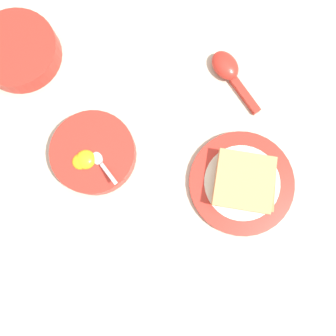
{
  "coord_description": "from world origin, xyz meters",
  "views": [
    {
      "loc": [
        0.22,
        -0.1,
        0.65
      ],
      "look_at": [
        0.14,
        -0.06,
        0.02
      ],
      "focal_mm": 35.0,
      "sensor_mm": 36.0,
      "label": 1
    }
  ],
  "objects": [
    {
      "name": "soup_spoon",
      "position": [
        0.01,
        0.14,
        0.01
      ],
      "size": [
        0.15,
        0.06,
        0.03
      ],
      "color": "red",
      "rests_on": "ground_plane"
    },
    {
      "name": "toast_sandwich",
      "position": [
        0.23,
        0.06,
        0.03
      ],
      "size": [
        0.15,
        0.15,
        0.03
      ],
      "color": "tan",
      "rests_on": "toast_plate"
    },
    {
      "name": "toast_plate",
      "position": [
        0.23,
        0.06,
        0.01
      ],
      "size": [
        0.21,
        0.21,
        0.02
      ],
      "color": "red",
      "rests_on": "ground_plane"
    },
    {
      "name": "ground_plane",
      "position": [
        0.0,
        0.0,
        0.0
      ],
      "size": [
        3.0,
        3.0,
        0.0
      ],
      "primitive_type": "plane",
      "color": "beige"
    },
    {
      "name": "egg_bowl",
      "position": [
        0.05,
        -0.18,
        0.02
      ],
      "size": [
        0.16,
        0.16,
        0.07
      ],
      "color": "red",
      "rests_on": "ground_plane"
    },
    {
      "name": "congee_bowl",
      "position": [
        -0.21,
        -0.23,
        0.02
      ],
      "size": [
        0.17,
        0.17,
        0.04
      ],
      "color": "red",
      "rests_on": "ground_plane"
    }
  ]
}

